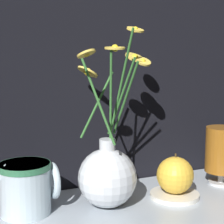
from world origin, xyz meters
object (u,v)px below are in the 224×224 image
orange_fruit (175,175)px  vase_with_flowers (107,173)px  ceramic_pitcher (26,185)px  tea_glass (222,151)px

orange_fruit → vase_with_flowers: bearing=173.9°
vase_with_flowers → ceramic_pitcher: (-0.16, 0.04, -0.01)m
ceramic_pitcher → orange_fruit: ceramic_pitcher is taller
vase_with_flowers → ceramic_pitcher: bearing=167.6°
ceramic_pitcher → tea_glass: bearing=-2.9°
tea_glass → orange_fruit: size_ratio=1.57×
ceramic_pitcher → tea_glass: 0.48m
vase_with_flowers → tea_glass: vase_with_flowers is taller
vase_with_flowers → orange_fruit: (0.16, -0.02, -0.02)m
ceramic_pitcher → orange_fruit: bearing=-9.3°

